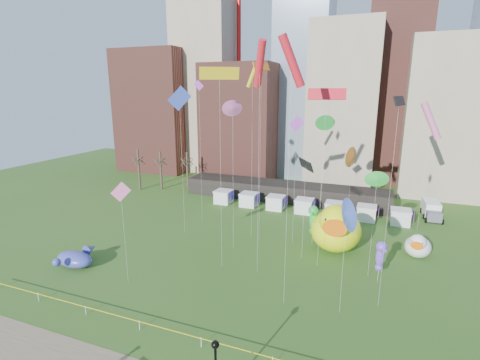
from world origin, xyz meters
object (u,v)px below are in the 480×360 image
at_px(big_duck, 336,228).
at_px(seahorse_purple, 380,254).
at_px(seahorse_green, 313,217).
at_px(small_duck, 418,246).
at_px(box_truck, 431,209).
at_px(whale_inflatable, 76,258).

xyz_separation_m(big_duck, seahorse_purple, (5.37, -6.31, 0.20)).
bearing_deg(seahorse_green, seahorse_purple, -34.27).
bearing_deg(small_duck, box_truck, 88.79).
distance_m(big_duck, seahorse_purple, 8.29).
xyz_separation_m(small_duck, seahorse_purple, (-4.42, -8.20, 1.80)).
distance_m(seahorse_purple, box_truck, 26.33).
xyz_separation_m(big_duck, small_duck, (9.79, 1.89, -1.60)).
height_order(whale_inflatable, box_truck, box_truck).
height_order(seahorse_purple, box_truck, seahorse_purple).
height_order(seahorse_green, whale_inflatable, seahorse_green).
distance_m(small_duck, whale_inflatable, 41.56).
xyz_separation_m(seahorse_purple, box_truck, (7.69, 25.11, -1.96)).
xyz_separation_m(big_duck, whale_inflatable, (-27.98, -15.44, -2.14)).
bearing_deg(big_duck, seahorse_green, 159.30).
relative_size(small_duck, seahorse_green, 0.82).
xyz_separation_m(small_duck, seahorse_green, (-12.89, -0.95, 2.34)).
bearing_deg(whale_inflatable, box_truck, 40.74).
bearing_deg(big_duck, small_duck, 7.15).
bearing_deg(box_truck, seahorse_green, -135.67).
xyz_separation_m(big_duck, box_truck, (13.06, 18.80, -1.76)).
relative_size(small_duck, box_truck, 0.72).
bearing_deg(big_duck, box_truck, 51.42).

